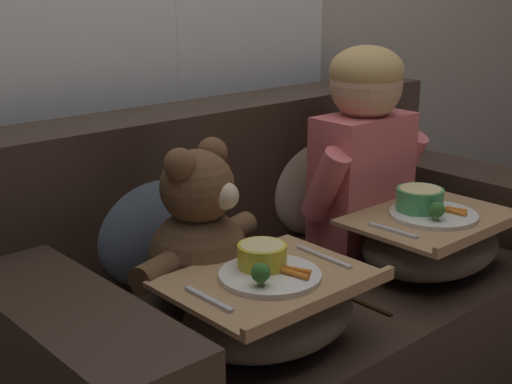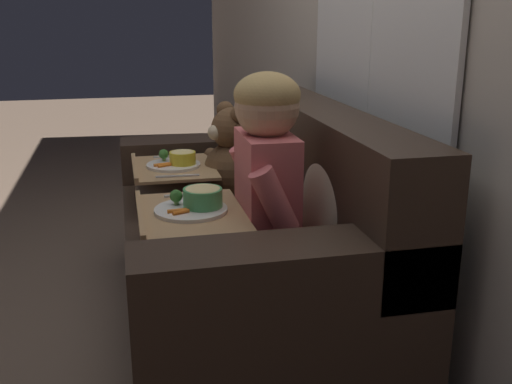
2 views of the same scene
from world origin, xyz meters
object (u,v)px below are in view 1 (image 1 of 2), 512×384
couch (280,307)px  throw_pillow_behind_child (309,171)px  teddy_bear (201,239)px  lap_tray_teddy (270,308)px  throw_pillow_behind_teddy (149,213)px  child_figure (364,140)px  lap_tray_child (431,241)px

couch → throw_pillow_behind_child: 0.47m
teddy_bear → lap_tray_teddy: bearing=-90.4°
throw_pillow_behind_child → throw_pillow_behind_teddy: size_ratio=1.03×
child_figure → teddy_bear: 0.62m
couch → lap_tray_teddy: couch is taller
child_figure → lap_tray_child: size_ratio=1.32×
throw_pillow_behind_teddy → child_figure: size_ratio=0.67×
couch → throw_pillow_behind_child: (0.30, 0.18, 0.30)m
teddy_bear → lap_tray_child: bearing=-22.1°
throw_pillow_behind_teddy → lap_tray_child: size_ratio=0.89×
lap_tray_teddy → throw_pillow_behind_teddy: bearing=90.0°
throw_pillow_behind_child → lap_tray_child: size_ratio=0.91×
child_figure → teddy_bear: (-0.60, -0.00, -0.15)m
lap_tray_teddy → lap_tray_child: bearing=0.1°
child_figure → lap_tray_teddy: (-0.60, -0.25, -0.24)m
throw_pillow_behind_teddy → child_figure: bearing=-19.5°
throw_pillow_behind_teddy → lap_tray_child: bearing=-37.5°
couch → lap_tray_teddy: size_ratio=3.81×
throw_pillow_behind_child → throw_pillow_behind_teddy: (-0.60, 0.00, 0.00)m
lap_tray_child → lap_tray_teddy: size_ratio=1.05×
throw_pillow_behind_teddy → lap_tray_teddy: 0.47m
teddy_bear → lap_tray_child: teddy_bear is taller
throw_pillow_behind_child → lap_tray_teddy: size_ratio=0.95×
throw_pillow_behind_teddy → couch: bearing=-31.4°
child_figure → teddy_bear: bearing=-179.6°
throw_pillow_behind_child → lap_tray_child: throw_pillow_behind_child is taller
throw_pillow_behind_child → child_figure: child_figure is taller
lap_tray_teddy → child_figure: bearing=22.4°
couch → lap_tray_child: couch is taller
teddy_bear → lap_tray_teddy: (-0.00, -0.25, -0.09)m
lap_tray_child → lap_tray_teddy: 0.60m
couch → throw_pillow_behind_child: bearing=31.4°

